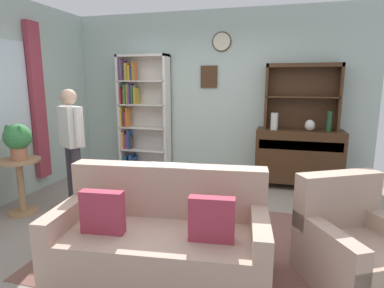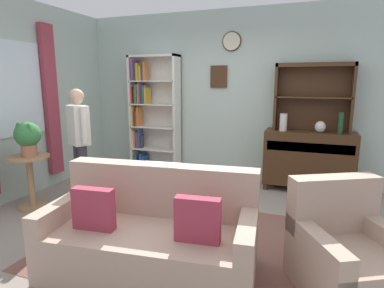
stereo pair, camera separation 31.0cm
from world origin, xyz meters
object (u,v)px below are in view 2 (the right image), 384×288
vase_tall (283,122)px  bottle_wine (340,123)px  person_reading (79,138)px  bookshelf (151,115)px  vase_round (320,127)px  sideboard_hutch (314,88)px  couch_floral (152,237)px  sideboard (308,158)px  plant_stand (30,176)px  armchair_floral (348,258)px  potted_plant_large (28,136)px

vase_tall → bottle_wine: size_ratio=0.85×
person_reading → bookshelf: bearing=82.7°
vase_round → person_reading: person_reading is taller
sideboard_hutch → person_reading: (-2.91, -1.70, -0.65)m
bottle_wine → couch_floral: (-1.65, -2.62, -0.76)m
sideboard → sideboard_hutch: size_ratio=1.18×
bottle_wine → person_reading: person_reading is taller
bookshelf → sideboard_hutch: (2.70, 0.02, 0.50)m
sideboard → plant_stand: size_ratio=1.85×
sideboard_hutch → vase_tall: bearing=-154.1°
sideboard_hutch → person_reading: 3.43m
vase_tall → bookshelf: bearing=175.9°
vase_round → bottle_wine: 0.27m
sideboard → bookshelf: bearing=178.2°
plant_stand → armchair_floral: bearing=-7.1°
bottle_wine → vase_round: bearing=175.1°
vase_round → potted_plant_large: bearing=-151.5°
sideboard_hutch → vase_round: (0.13, -0.18, -0.55)m
sideboard_hutch → person_reading: bearing=-149.8°
vase_tall → bottle_wine: bearing=-0.7°
armchair_floral → plant_stand: size_ratio=1.49×
vase_round → plant_stand: bearing=-151.7°
bottle_wine → couch_floral: bearing=-122.2°
vase_tall → armchair_floral: size_ratio=0.25×
bookshelf → vase_tall: 2.32m
vase_tall → vase_round: size_ratio=1.53×
vase_tall → bottle_wine: bottle_wine is taller
sideboard → plant_stand: bearing=-150.0°
couch_floral → potted_plant_large: bearing=161.2°
bookshelf → couch_floral: (1.44, -2.79, -0.75)m
vase_round → person_reading: 3.40m
armchair_floral → person_reading: person_reading is taller
vase_tall → sideboard: bearing=11.6°
sideboard → sideboard_hutch: sideboard_hutch is taller
vase_tall → couch_floral: bearing=-108.2°
vase_tall → armchair_floral: 2.58m
bookshelf → person_reading: bearing=-97.3°
bookshelf → sideboard_hutch: bearing=0.5°
couch_floral → potted_plant_large: (-2.14, 0.73, 0.65)m
sideboard → potted_plant_large: size_ratio=2.91×
bookshelf → vase_round: bearing=-3.1°
bookshelf → bottle_wine: bearing=-3.2°
armchair_floral → potted_plant_large: size_ratio=2.34×
couch_floral → plant_stand: size_ratio=2.68×
sideboard → vase_round: bearing=-27.2°
person_reading → sideboard_hutch: bearing=30.2°
vase_tall → plant_stand: size_ratio=0.37×
armchair_floral → bookshelf: bearing=140.2°
sideboard → person_reading: 3.34m
bottle_wine → person_reading: bearing=-155.6°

